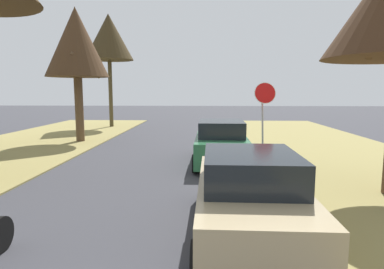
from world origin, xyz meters
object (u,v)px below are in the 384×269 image
at_px(street_tree_left_far, 109,37).
at_px(stop_sign_far, 264,104).
at_px(street_tree_left_mid_b, 76,43).
at_px(parked_sedan_green, 221,143).
at_px(parked_sedan_tan, 249,196).

bearing_deg(street_tree_left_far, stop_sign_far, -51.00).
relative_size(street_tree_left_mid_b, parked_sedan_green, 1.53).
bearing_deg(stop_sign_far, street_tree_left_far, 129.00).
distance_m(parked_sedan_tan, parked_sedan_green, 6.14).
xyz_separation_m(street_tree_left_mid_b, parked_sedan_tan, (7.33, -10.82, -4.31)).
height_order(stop_sign_far, street_tree_left_far, street_tree_left_far).
distance_m(stop_sign_far, street_tree_left_mid_b, 10.13).
bearing_deg(parked_sedan_tan, stop_sign_far, 77.83).
xyz_separation_m(stop_sign_far, street_tree_left_mid_b, (-8.75, 4.22, 2.87)).
xyz_separation_m(parked_sedan_tan, parked_sedan_green, (-0.22, 6.13, 0.00)).
relative_size(street_tree_left_mid_b, parked_sedan_tan, 1.53).
relative_size(stop_sign_far, parked_sedan_green, 0.66).
bearing_deg(street_tree_left_mid_b, stop_sign_far, -25.74).
xyz_separation_m(street_tree_left_far, parked_sedan_green, (7.50, -11.75, -5.72)).
bearing_deg(street_tree_left_mid_b, street_tree_left_far, 93.14).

